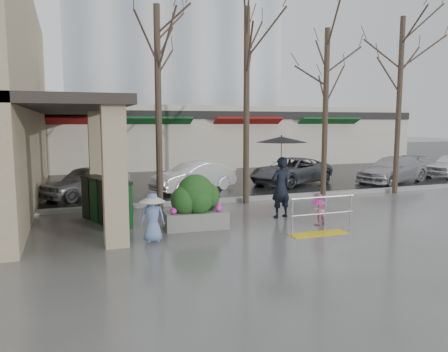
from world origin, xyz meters
TOP-DOWN VIEW (x-y plane):
  - ground at (0.00, 0.00)m, footprint 120.00×120.00m
  - street_asphalt at (0.00, 22.00)m, footprint 120.00×36.00m
  - curb at (0.00, 4.00)m, footprint 120.00×0.30m
  - canopy_slab at (-4.80, 8.00)m, footprint 2.80×18.00m
  - pillar_front at (-3.90, -0.50)m, footprint 0.55×0.55m
  - pillar_back at (-3.90, 6.00)m, footprint 0.55×0.55m
  - storefront_row at (2.00, 17.97)m, footprint 34.00×6.74m
  - office_tower at (4.00, 30.00)m, footprint 18.00×12.00m
  - handrail at (1.36, -1.20)m, footprint 1.90×0.50m
  - tree_west at (-2.00, 3.60)m, footprint 3.20×3.20m
  - tree_midwest at (1.20, 3.60)m, footprint 3.20×3.20m
  - tree_mideast at (4.50, 3.60)m, footprint 3.20×3.20m
  - tree_east at (8.00, 3.60)m, footprint 3.20×3.20m
  - woman at (1.28, 0.99)m, footprint 1.59×1.59m
  - child_pink at (1.87, -0.28)m, footprint 0.50×0.45m
  - child_blue at (-3.00, -0.42)m, footprint 0.67×0.67m
  - planter at (-1.59, 0.57)m, footprint 1.80×1.04m
  - news_boxes at (-3.93, 2.08)m, footprint 1.34×2.42m
  - car_a at (-4.25, 6.95)m, footprint 3.90×3.31m
  - car_b at (0.18, 6.95)m, footprint 4.05×2.63m
  - car_c at (5.16, 7.46)m, footprint 4.99×3.79m
  - car_d at (10.24, 6.36)m, footprint 4.67×2.96m

SIDE VIEW (x-z plane):
  - ground at x=0.00m, z-range 0.00..0.00m
  - street_asphalt at x=0.00m, z-range 0.00..0.01m
  - curb at x=0.00m, z-range 0.00..0.15m
  - handrail at x=1.36m, z-range -0.14..0.89m
  - child_pink at x=1.87m, z-range 0.06..0.96m
  - car_a at x=-4.25m, z-range 0.00..1.26m
  - car_b at x=0.18m, z-range 0.00..1.26m
  - car_c at x=5.16m, z-range 0.00..1.26m
  - car_d at x=10.24m, z-range 0.00..1.26m
  - news_boxes at x=-3.93m, z-range 0.00..1.33m
  - child_blue at x=-3.00m, z-range 0.10..1.34m
  - planter at x=-1.59m, z-range -0.03..1.50m
  - woman at x=1.28m, z-range 0.30..2.89m
  - pillar_front at x=-3.90m, z-range 0.00..3.50m
  - pillar_back at x=-3.90m, z-range 0.00..3.50m
  - storefront_row at x=2.00m, z-range 0.01..4.01m
  - canopy_slab at x=-4.80m, z-range 3.50..3.75m
  - tree_mideast at x=4.50m, z-range 1.61..8.11m
  - tree_west at x=-2.00m, z-range 1.68..8.48m
  - tree_midwest at x=1.20m, z-range 1.73..8.73m
  - tree_east at x=8.00m, z-range 1.78..8.98m
  - office_tower at x=4.00m, z-range 0.00..25.00m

